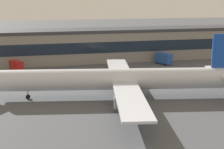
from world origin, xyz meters
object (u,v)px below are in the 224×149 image
object	(u,v)px
airliner	(120,79)
catering_truck	(164,58)
stair_truck	(16,66)
pushback_tractor	(119,65)

from	to	relation	value
airliner	catering_truck	xyz separation A→B (m)	(27.11, 37.50, -2.40)
airliner	stair_truck	distance (m)	45.73
airliner	stair_truck	bearing A→B (deg)	125.14
airliner	catering_truck	bearing A→B (deg)	54.14
airliner	pushback_tractor	size ratio (longest dim) A/B	12.14
stair_truck	pushback_tractor	bearing A→B (deg)	-5.25
airliner	catering_truck	size ratio (longest dim) A/B	8.61
airliner	pushback_tractor	bearing A→B (deg)	75.26
pushback_tractor	catering_truck	size ratio (longest dim) A/B	0.71
airliner	stair_truck	xyz separation A→B (m)	(-26.28, 37.33, -2.72)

